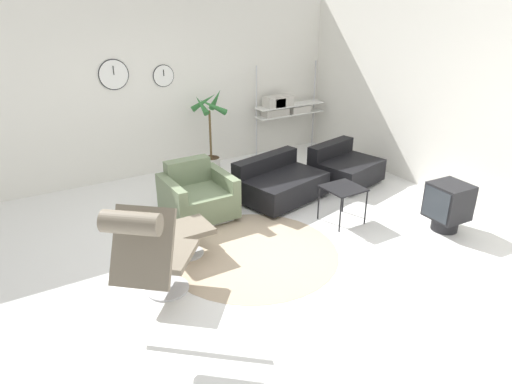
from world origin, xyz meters
TOP-DOWN VIEW (x-y plane):
  - ground_plane at (0.00, 0.00)m, footprint 12.00×12.00m
  - wall_back at (-0.00, 2.78)m, footprint 12.00×0.09m
  - wall_right at (3.21, 0.00)m, footprint 0.06×12.00m
  - round_rug at (-0.12, -0.33)m, footprint 2.00×2.00m
  - lounge_chair at (-1.43, -0.75)m, footprint 1.05×1.09m
  - ottoman at (-0.77, 0.02)m, footprint 0.54×0.46m
  - armchair_red at (-0.26, 0.85)m, footprint 0.86×0.81m
  - couch_low at (1.00, 0.77)m, footprint 1.34×1.09m
  - couch_second at (2.24, 0.78)m, footprint 1.11×1.04m
  - side_table at (1.29, -0.26)m, footprint 0.47×0.47m
  - crt_television at (2.26, -1.12)m, footprint 0.47×0.46m
  - potted_plant at (0.65, 2.28)m, footprint 0.52×0.56m
  - shelf_unit at (2.23, 2.47)m, footprint 1.35×0.28m

SIDE VIEW (x-z plane):
  - ground_plane at x=0.00m, z-range 0.00..0.00m
  - round_rug at x=-0.12m, z-range 0.00..0.01m
  - couch_low at x=1.00m, z-range -0.07..0.54m
  - couch_second at x=2.24m, z-range -0.07..0.54m
  - ottoman at x=-0.77m, z-range 0.10..0.45m
  - armchair_red at x=-0.26m, z-range -0.09..0.65m
  - crt_television at x=2.26m, z-range 0.03..0.65m
  - side_table at x=1.29m, z-range 0.20..0.68m
  - potted_plant at x=0.65m, z-range -0.13..1.28m
  - lounge_chair at x=-1.43m, z-range 0.09..1.25m
  - shelf_unit at x=2.23m, z-range 0.08..1.72m
  - wall_right at x=3.21m, z-range 0.00..2.80m
  - wall_back at x=0.00m, z-range 0.00..2.80m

